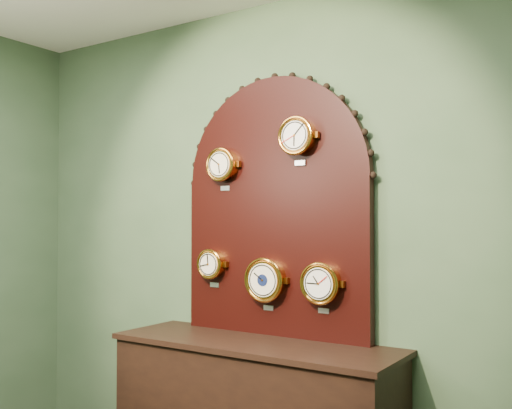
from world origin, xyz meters
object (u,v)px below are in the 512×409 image
Objects in this scene: hygrometer at (211,264)px; barometer at (265,280)px; arabic_clock at (297,136)px; roman_clock at (222,165)px; tide_clock at (321,283)px; display_board at (275,197)px.

hygrometer is 0.40m from barometer.
arabic_clock is 0.88× the size of barometer.
roman_clock reaches higher than tide_clock.
roman_clock is 0.61m from hygrometer.
hygrometer is at bearing 179.56° from roman_clock.
roman_clock is 0.95m from tide_clock.
roman_clock is 0.84× the size of barometer.
display_board is 0.40m from roman_clock.
roman_clock is (-0.33, -0.07, 0.20)m from display_board.
barometer is (-0.21, -0.00, -0.81)m from arabic_clock.
barometer is at bearing -179.88° from tide_clock.
arabic_clock is (0.52, -0.00, 0.13)m from roman_clock.
hygrometer is at bearing 179.71° from barometer.
roman_clock reaches higher than hygrometer.
arabic_clock is at bearing -0.09° from hygrometer.
arabic_clock is at bearing 0.28° from barometer.
roman_clock is at bearing 179.75° from barometer.
tide_clock is at bearing -11.36° from display_board.
arabic_clock is at bearing -0.04° from roman_clock.
hygrometer is 0.84× the size of tide_clock.
barometer is at bearing -108.30° from display_board.
arabic_clock reaches higher than tide_clock.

